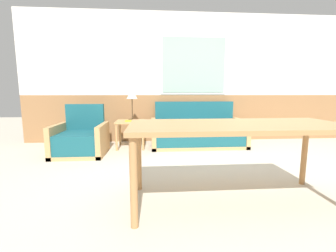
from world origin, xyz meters
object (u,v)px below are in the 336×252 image
Objects in this scene: armchair at (81,140)px; dining_table at (237,131)px; table_lamp at (132,95)px; couch at (197,133)px; side_table at (131,125)px.

armchair is 2.77m from dining_table.
dining_table is (1.15, -2.38, -0.31)m from table_lamp.
couch is 2.16× the size of armchair.
couch is at bearing -0.51° from table_lamp.
armchair is at bearing 136.73° from dining_table.
couch reaches higher than armchair.
side_table is (0.81, 0.41, 0.19)m from armchair.
dining_table is at bearing -54.20° from armchair.
side_table is (-1.31, -0.08, 0.19)m from couch.
armchair is 0.92m from side_table.
armchair is 1.57× the size of side_table.
table_lamp is at bearing 71.70° from side_table.
armchair is 1.40× the size of table_lamp.
side_table is at bearing 117.42° from dining_table.
armchair reaches higher than dining_table.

